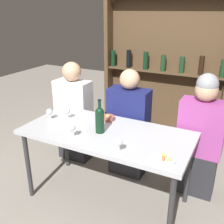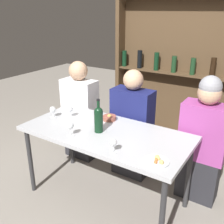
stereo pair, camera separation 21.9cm
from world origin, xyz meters
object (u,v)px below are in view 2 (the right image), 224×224
Objects in this scene: wine_glass_2 at (70,126)px; seated_person_left at (80,114)px; wine_glass_0 at (113,143)px; wine_bottle at (99,118)px; food_plate_0 at (157,161)px; snack_bowl at (109,118)px; wine_glass_1 at (53,110)px; seated_person_center at (132,128)px; seated_person_right at (202,143)px; wine_glass_3 at (70,110)px.

wine_glass_2 is 0.10× the size of seated_person_left.
wine_bottle is at bearing 142.14° from wine_glass_0.
wine_bottle reaches higher than wine_glass_2.
wine_glass_0 is 0.10× the size of seated_person_left.
food_plate_0 is 0.85m from snack_bowl.
wine_glass_0 is (0.31, -0.24, -0.05)m from wine_bottle.
wine_glass_1 is at bearing -154.10° from snack_bowl.
seated_person_right reaches higher than seated_person_center.
seated_person_right is (0.49, 0.79, -0.22)m from wine_glass_0.
wine_glass_1 is 0.09× the size of seated_person_right.
seated_person_center reaches higher than food_plate_0.
snack_bowl is at bearing -110.09° from seated_person_center.
seated_person_center reaches higher than wine_glass_0.
wine_glass_2 is at bearing -101.07° from snack_bowl.
wine_bottle reaches higher than wine_glass_1.
wine_glass_3 is at bearing 164.60° from food_plate_0.
seated_person_center is at bearing 0.00° from seated_person_left.
seated_person_left is (-1.32, 0.74, -0.17)m from food_plate_0.
seated_person_center is (0.20, 0.76, -0.27)m from wine_glass_2.
snack_bowl is at bearing 103.51° from wine_bottle.
wine_bottle is at bearing -144.79° from seated_person_right.
seated_person_left is 1.01× the size of seated_person_center.
wine_glass_1 is at bearing -158.71° from seated_person_right.
wine_bottle is 0.30m from snack_bowl.
seated_person_center is at bearing 40.68° from wine_glass_1.
wine_glass_3 is (0.15, 0.09, 0.00)m from wine_glass_1.
wine_glass_0 is at bearing -37.86° from wine_bottle.
wine_glass_1 is at bearing -80.07° from seated_person_left.
wine_glass_2 is at bearing -128.50° from wine_bottle.
food_plate_0 is at bearing -9.55° from wine_glass_1.
wine_glass_2 is at bearing -141.42° from seated_person_right.
snack_bowl is (0.37, 0.16, -0.06)m from wine_glass_3.
seated_person_center is (0.04, 0.56, -0.31)m from wine_bottle.
seated_person_right reaches higher than food_plate_0.
snack_bowl reaches higher than food_plate_0.
seated_person_center reaches higher than wine_glass_1.
wine_glass_0 is at bearing -25.18° from wine_glass_3.
wine_glass_3 reaches higher than food_plate_0.
wine_glass_1 is at bearing 177.91° from wine_bottle.
wine_glass_3 is at bearing -160.15° from seated_person_right.
wine_glass_2 is 0.11× the size of seated_person_center.
wine_glass_2 is (-0.46, 0.04, 0.01)m from wine_glass_0.
wine_bottle is at bearing -2.09° from wine_glass_1.
snack_bowl is 0.70m from seated_person_left.
seated_person_left reaches higher than food_plate_0.
wine_glass_0 is at bearing -171.31° from food_plate_0.
wine_bottle is 2.56× the size of wine_glass_3.
seated_person_left is 0.72m from seated_person_center.
wine_glass_1 is 0.48m from wine_glass_2.
wine_glass_1 is 0.17m from wine_glass_3.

